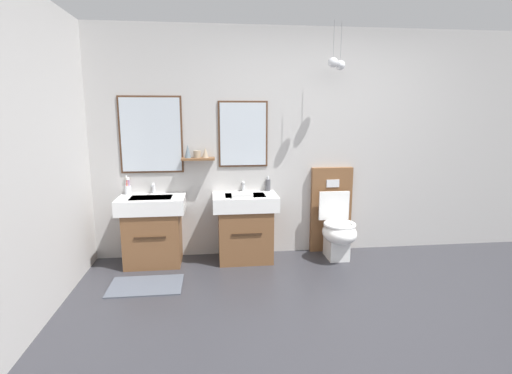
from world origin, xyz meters
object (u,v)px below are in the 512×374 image
at_px(folded_hand_towel, 242,195).
at_px(toilet, 335,224).
at_px(vanity_sink_right, 245,225).
at_px(toothbrush_cup, 128,189).
at_px(soap_dispenser, 268,185).
at_px(vanity_sink_left, 153,228).

bearing_deg(folded_hand_towel, toilet, 7.36).
relative_size(vanity_sink_right, toothbrush_cup, 3.56).
bearing_deg(soap_dispenser, folded_hand_towel, -136.01).
bearing_deg(vanity_sink_left, vanity_sink_right, 0.00).
bearing_deg(soap_dispenser, vanity_sink_right, -148.74).
relative_size(vanity_sink_right, soap_dispenser, 4.35).
relative_size(vanity_sink_left, folded_hand_towel, 3.37).
height_order(vanity_sink_right, soap_dispenser, soap_dispenser).
relative_size(vanity_sink_left, soap_dispenser, 4.35).
bearing_deg(folded_hand_towel, vanity_sink_left, 171.74).
bearing_deg(soap_dispenser, toilet, -12.85).
bearing_deg(toilet, toothbrush_cup, 176.00).
height_order(toothbrush_cup, soap_dispenser, toothbrush_cup).
relative_size(vanity_sink_left, toilet, 0.74).
xyz_separation_m(vanity_sink_right, folded_hand_towel, (-0.04, -0.14, 0.37)).
bearing_deg(vanity_sink_left, folded_hand_towel, -8.26).
distance_m(vanity_sink_right, folded_hand_towel, 0.40).
bearing_deg(toothbrush_cup, vanity_sink_left, -30.60).
distance_m(vanity_sink_right, toilet, 1.03).
height_order(vanity_sink_right, toilet, toilet).
height_order(vanity_sink_left, vanity_sink_right, same).
distance_m(toilet, toothbrush_cup, 2.34).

